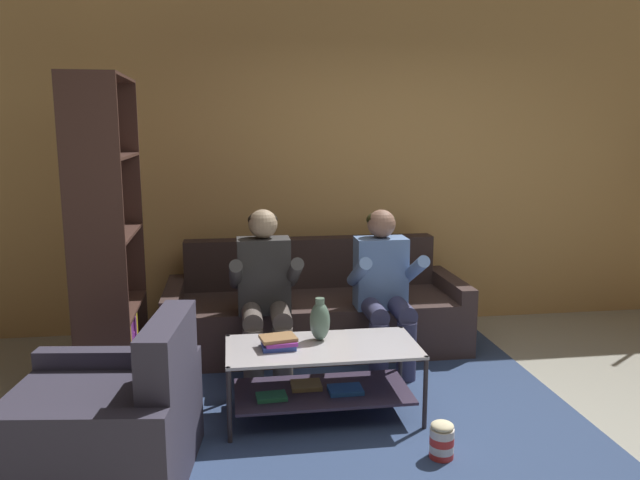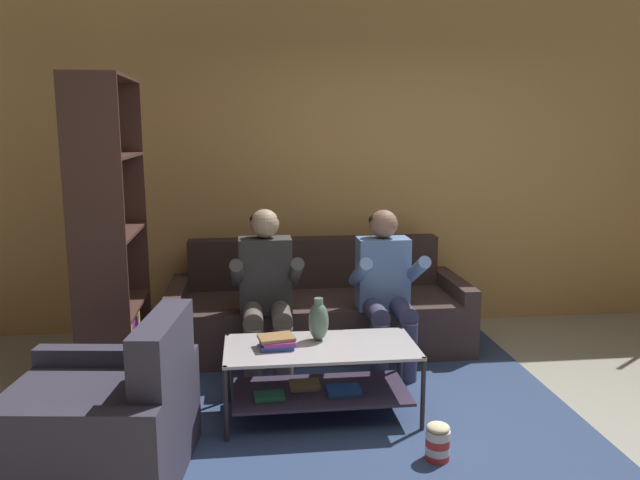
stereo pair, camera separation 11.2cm
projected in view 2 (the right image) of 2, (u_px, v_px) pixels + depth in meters
name	position (u px, v px, depth m)	size (l,w,h in m)	color
ground	(452.00, 458.00, 3.39)	(16.80, 16.80, 0.00)	#A7A699
back_partition	(368.00, 164.00, 5.54)	(8.40, 0.12, 2.90)	tan
couch	(318.00, 312.00, 5.07)	(2.37, 0.88, 0.85)	#3E2E2B
person_seated_left	(266.00, 287.00, 4.45)	(0.50, 0.58, 1.19)	#594F49
person_seated_right	(386.00, 284.00, 4.55)	(0.50, 0.58, 1.18)	#393A5B
coffee_table	(320.00, 370.00, 3.83)	(1.17, 0.57, 0.46)	#B9B4B8
area_rug	(321.00, 382.00, 4.38)	(3.06, 3.20, 0.01)	navy
vase	(319.00, 320.00, 3.88)	(0.13, 0.13, 0.27)	#567360
book_stack	(277.00, 342.00, 3.77)	(0.23, 0.19, 0.07)	#3753B8
bookshelf	(106.00, 269.00, 4.29)	(0.36, 0.89, 2.11)	#482D26
armchair	(100.00, 426.00, 3.15)	(1.02, 1.01, 0.86)	#373344
popcorn_tub	(438.00, 442.00, 3.35)	(0.13, 0.13, 0.22)	red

